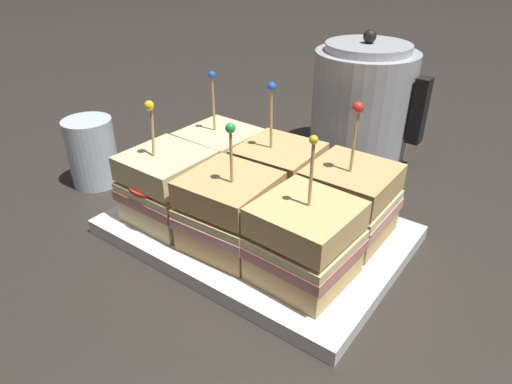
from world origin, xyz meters
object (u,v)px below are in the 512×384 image
sandwich_front_left (168,186)px  sandwich_back_center (277,178)px  sandwich_front_center (230,212)px  serving_platter (256,230)px  drinking_glass (92,152)px  sandwich_back_left (220,159)px  sandwich_back_right (349,202)px  kettle_steel (362,102)px  sandwich_front_right (305,242)px

sandwich_front_left → sandwich_back_center: 0.13m
sandwich_front_left → sandwich_front_center: (0.10, 0.00, -0.00)m
serving_platter → drinking_glass: drinking_glass is taller
sandwich_back_left → sandwich_back_right: bearing=-0.1°
sandwich_back_center → sandwich_back_right: (0.10, 0.00, 0.00)m
sandwich_back_left → sandwich_back_center: bearing=-1.0°
serving_platter → sandwich_front_center: size_ratio=2.28×
serving_platter → sandwich_back_center: (-0.00, 0.05, 0.05)m
serving_platter → sandwich_front_center: 0.07m
serving_platter → sandwich_back_left: bearing=153.5°
sandwich_front_left → sandwich_back_left: bearing=90.7°
sandwich_back_center → sandwich_back_right: sandwich_back_center is taller
sandwich_front_left → kettle_steel: 0.36m
sandwich_front_right → sandwich_back_right: bearing=89.5°
serving_platter → sandwich_back_right: (0.10, 0.05, 0.05)m
sandwich_back_center → sandwich_back_right: 0.10m
sandwich_front_left → sandwich_front_center: bearing=0.4°
sandwich_back_center → kettle_steel: 0.26m
sandwich_back_left → sandwich_back_center: 0.10m
serving_platter → drinking_glass: size_ratio=3.47×
sandwich_back_right → sandwich_back_left: bearing=179.9°
serving_platter → sandwich_back_right: 0.12m
sandwich_front_right → sandwich_back_center: (-0.10, 0.09, 0.00)m
sandwich_front_left → sandwich_back_center: bearing=45.5°
serving_platter → sandwich_back_right: sandwich_back_right is taller
kettle_steel → sandwich_back_right: bearing=-67.5°
sandwich_front_right → drinking_glass: 0.37m
sandwich_front_center → sandwich_front_right: bearing=0.3°
kettle_steel → sandwich_front_center: bearing=-88.5°
sandwich_back_left → drinking_glass: sandwich_back_left is taller
drinking_glass → sandwich_back_left: bearing=23.7°
sandwich_back_right → kettle_steel: bearing=112.5°
sandwich_front_right → sandwich_back_left: sandwich_back_left is taller
sandwich_back_right → serving_platter: bearing=-153.6°
sandwich_front_left → sandwich_front_right: size_ratio=0.96×
drinking_glass → sandwich_back_center: bearing=15.6°
sandwich_front_left → drinking_glass: sandwich_front_left is taller
sandwich_back_left → drinking_glass: (-0.18, -0.08, -0.01)m
serving_platter → sandwich_back_center: sandwich_back_center is taller
sandwich_front_center → drinking_glass: (-0.27, 0.02, -0.01)m
serving_platter → sandwich_back_center: size_ratio=2.08×
sandwich_front_center → sandwich_back_left: 0.14m
sandwich_front_right → sandwich_back_right: sandwich_back_right is taller
sandwich_front_center → sandwich_back_right: size_ratio=0.92×
drinking_glass → sandwich_back_right: bearing=11.8°
sandwich_front_right → drinking_glass: size_ratio=1.58×
sandwich_front_left → sandwich_back_right: 0.21m
sandwich_back_center → sandwich_front_right: bearing=-44.4°
sandwich_front_right → sandwich_front_left: bearing=-179.6°
sandwich_back_right → drinking_glass: bearing=-168.2°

